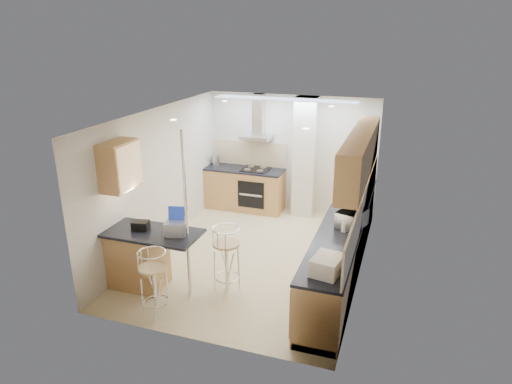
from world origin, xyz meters
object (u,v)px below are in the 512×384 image
(laptop, at_px, (175,229))
(bar_stool_end, at_px, (226,260))
(microwave, at_px, (352,219))
(bar_stool_near, at_px, (154,284))
(bread_bin, at_px, (327,265))

(laptop, bearing_deg, bar_stool_end, 5.46)
(microwave, xyz_separation_m, bar_stool_near, (-2.37, -1.81, -0.56))
(bar_stool_near, height_order, bread_bin, bread_bin)
(microwave, xyz_separation_m, bread_bin, (-0.10, -1.50, -0.03))
(bar_stool_near, relative_size, bread_bin, 2.37)
(laptop, bearing_deg, bread_bin, -23.89)
(microwave, bearing_deg, bread_bin, -164.58)
(microwave, distance_m, laptop, 2.63)
(laptop, relative_size, bread_bin, 0.71)
(laptop, relative_size, bar_stool_near, 0.30)
(microwave, relative_size, laptop, 1.64)
(laptop, distance_m, bread_bin, 2.29)
(microwave, relative_size, bread_bin, 1.17)
(microwave, distance_m, bread_bin, 1.51)
(bar_stool_near, xyz_separation_m, bar_stool_end, (0.68, 0.92, 0.03))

